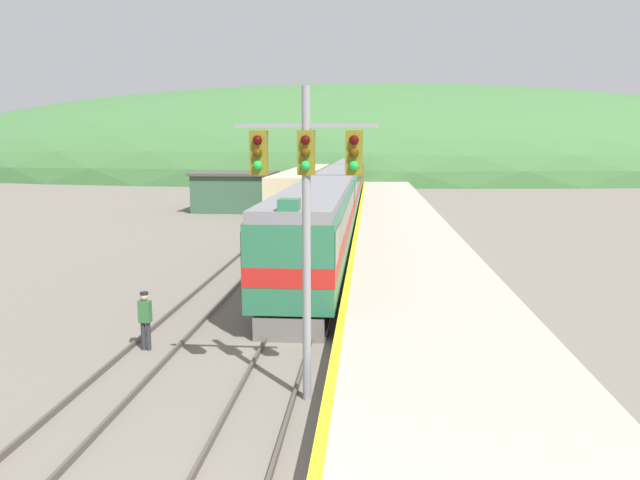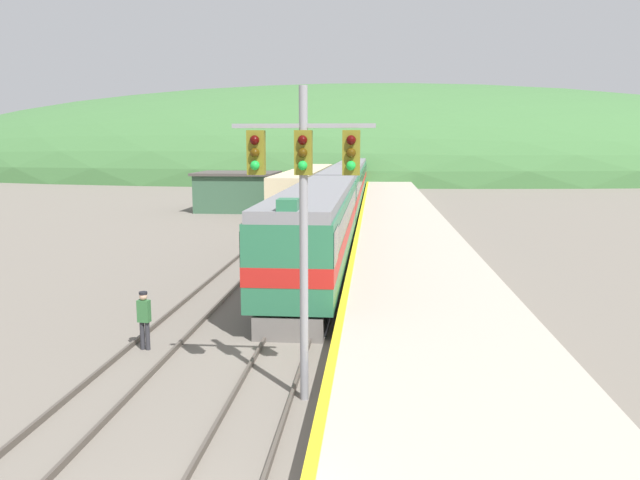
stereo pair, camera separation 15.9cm
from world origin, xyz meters
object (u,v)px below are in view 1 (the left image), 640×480
siding_train (304,187)px  express_train_lead_car (317,227)px  carriage_third (350,177)px  signal_mast_main (306,189)px  carriage_fourth (355,169)px  carriage_second (340,191)px  track_worker (145,317)px

siding_train → express_train_lead_car: bearing=-82.8°
carriage_third → signal_mast_main: size_ratio=2.85×
carriage_fourth → carriage_second: bearing=-90.0°
carriage_second → carriage_fourth: bearing=90.0°
express_train_lead_car → siding_train: (-3.97, 31.46, -0.36)m
express_train_lead_car → carriage_fourth: (0.00, 66.95, -0.01)m
carriage_third → carriage_fourth: 22.18m
carriage_third → track_worker: size_ratio=11.87×
carriage_second → track_worker: carriage_second is taller
signal_mast_main → carriage_second: bearing=91.6°
carriage_fourth → signal_mast_main: size_ratio=2.85×
carriage_second → carriage_fourth: size_ratio=1.00×
carriage_third → siding_train: carriage_third is taller
carriage_fourth → signal_mast_main: 81.86m
siding_train → signal_mast_main: 46.70m
carriage_third → track_worker: 56.52m
express_train_lead_car → carriage_third: express_train_lead_car is taller
carriage_fourth → track_worker: (-4.19, -78.53, -1.21)m
carriage_fourth → siding_train: bearing=-96.4°
carriage_fourth → track_worker: bearing=-93.1°
carriage_fourth → siding_train: (-3.97, -35.49, -0.35)m
express_train_lead_car → carriage_second: size_ratio=1.02×
siding_train → track_worker: 43.05m
express_train_lead_car → siding_train: express_train_lead_car is taller
express_train_lead_car → siding_train: bearing=97.2°
carriage_second → signal_mast_main: signal_mast_main is taller
siding_train → track_worker: (-0.22, -43.04, -0.86)m
express_train_lead_car → track_worker: size_ratio=12.06×
carriage_third → track_worker: bearing=-94.2°
express_train_lead_car → carriage_fourth: size_ratio=1.02×
carriage_second → siding_train: bearing=114.1°
carriage_third → siding_train: (-3.97, -13.31, -0.35)m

